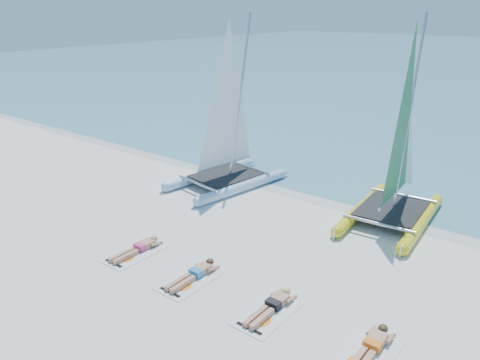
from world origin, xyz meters
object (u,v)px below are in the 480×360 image
(sunbather_a, at_px, (139,248))
(sunbather_d, at_px, (372,346))
(sunbather_b, at_px, (195,273))
(towel_c, at_px, (268,313))
(towel_b, at_px, (190,280))
(catamaran_yellow, at_px, (402,155))
(towel_d, at_px, (367,355))
(catamaran_blue, at_px, (227,136))
(sunbather_c, at_px, (272,305))
(towel_a, at_px, (134,253))

(sunbather_a, relative_size, sunbather_d, 1.00)
(sunbather_b, bearing_deg, sunbather_d, 1.82)
(towel_c, xyz_separation_m, sunbather_d, (2.49, 0.26, 0.11))
(towel_b, bearing_deg, catamaran_yellow, 69.52)
(towel_d, xyz_separation_m, sunbather_d, (-0.00, 0.19, 0.11))
(catamaran_blue, distance_m, sunbather_c, 8.85)
(catamaran_yellow, height_order, towel_c, catamaran_yellow)
(catamaran_blue, distance_m, towel_a, 6.70)
(towel_d, bearing_deg, towel_c, -178.36)
(catamaran_blue, bearing_deg, sunbather_c, -34.38)
(catamaran_yellow, distance_m, sunbather_a, 9.12)
(towel_a, relative_size, sunbather_a, 1.07)
(catamaran_yellow, relative_size, towel_c, 3.77)
(towel_b, distance_m, sunbather_b, 0.22)
(towel_d, relative_size, sunbather_d, 1.07)
(towel_b, xyz_separation_m, sunbather_b, (0.00, 0.19, 0.11))
(sunbather_b, bearing_deg, catamaran_blue, 122.00)
(towel_c, distance_m, sunbather_c, 0.22)
(catamaran_blue, height_order, catamaran_yellow, catamaran_yellow)
(catamaran_blue, bearing_deg, sunbather_a, -66.98)
(sunbather_b, bearing_deg, towel_c, -2.48)
(towel_a, bearing_deg, catamaran_yellow, 55.60)
(towel_d, bearing_deg, sunbather_c, 177.22)
(sunbather_a, xyz_separation_m, sunbather_d, (7.26, 0.13, 0.00))
(sunbather_b, height_order, towel_c, sunbather_b)
(catamaran_blue, height_order, sunbather_a, catamaran_blue)
(towel_a, bearing_deg, catamaran_blue, 103.30)
(catamaran_yellow, height_order, sunbather_d, catamaran_yellow)
(towel_c, bearing_deg, sunbather_d, 6.05)
(catamaran_blue, relative_size, catamaran_yellow, 0.99)
(towel_c, height_order, sunbather_d, sunbather_d)
(catamaran_blue, xyz_separation_m, sunbather_c, (6.24, -5.96, -1.95))
(sunbather_a, xyz_separation_m, sunbather_b, (2.31, -0.03, 0.00))
(sunbather_a, bearing_deg, sunbather_b, -0.77)
(sunbather_c, height_order, sunbather_d, same)
(catamaran_blue, relative_size, towel_c, 3.74)
(towel_c, relative_size, towel_d, 1.00)
(towel_b, bearing_deg, sunbather_a, 174.49)
(catamaran_blue, distance_m, sunbather_d, 10.70)
(sunbather_c, bearing_deg, towel_a, -177.04)
(catamaran_yellow, relative_size, sunbather_d, 4.04)
(towel_d, bearing_deg, catamaran_blue, 145.12)
(catamaran_blue, height_order, sunbather_c, catamaran_blue)
(sunbather_c, bearing_deg, catamaran_yellow, 87.32)
(towel_b, height_order, sunbather_b, sunbather_b)
(catamaran_yellow, xyz_separation_m, sunbather_d, (2.15, -7.14, -2.08))
(towel_a, bearing_deg, sunbather_a, 90.00)
(catamaran_yellow, bearing_deg, towel_a, -128.50)
(catamaran_blue, xyz_separation_m, towel_b, (3.78, -6.24, -2.05))
(sunbather_c, relative_size, sunbather_d, 1.00)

